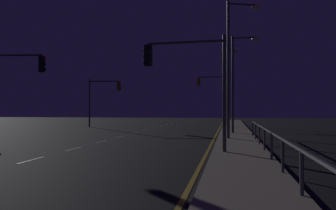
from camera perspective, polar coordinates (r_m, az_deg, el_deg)
The scene contains 12 objects.
ground_plane at distance 23.34m, azimuth -9.51°, elevation -5.35°, with size 112.00×112.00×0.00m, color black.
sidewalk_right at distance 22.11m, azimuth 10.38°, elevation -5.44°, with size 2.41×77.00×0.14m, color gray.
lane_markings_center at distance 26.67m, azimuth -7.09°, elevation -4.73°, with size 0.14×50.00×0.01m.
lane_edge_line at distance 27.12m, azimuth 7.08°, elevation -4.66°, with size 0.14×53.00×0.01m.
traffic_light_far_left at distance 43.89m, azimuth 6.93°, elevation 2.27°, with size 3.51×0.43×5.65m.
traffic_light_mid_right at distance 24.13m, azimuth -23.14°, elevation 3.79°, with size 4.32×0.85×5.31m.
traffic_light_overhead_east at distance 16.78m, azimuth 2.82°, elevation 5.22°, with size 3.72×0.62×4.98m.
traffic_light_far_center at distance 40.84m, azimuth -9.63°, elevation 1.74°, with size 3.52×0.34×5.08m.
street_lamp_corner at distance 29.07m, azimuth 10.26°, elevation 4.49°, with size 2.06×0.50×7.24m.
street_lamp_across_street at distance 38.41m, azimuth 9.08°, elevation 3.81°, with size 1.15×2.05×7.87m.
street_lamp_far_end at distance 24.09m, azimuth 9.67°, elevation 7.09°, with size 2.08×0.99×8.46m.
barrier_fence at distance 14.46m, azimuth 15.20°, elevation -4.86°, with size 0.09×23.72×0.98m.
Camera 1 is at (7.46, -4.53, 1.99)m, focal length 40.86 mm.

